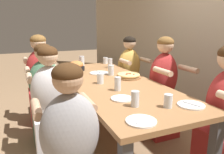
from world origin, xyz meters
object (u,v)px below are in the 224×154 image
at_px(drinking_glass_c, 110,64).
at_px(diner_near_center, 51,110).
at_px(skillet_bowl, 76,66).
at_px(diner_far_left, 129,78).
at_px(empty_plate_c, 122,98).
at_px(diner_near_left, 41,83).
at_px(pizza_board_main, 128,76).
at_px(empty_plate_b, 191,105).
at_px(cocktail_glass_blue, 105,61).
at_px(diner_far_right, 223,121).
at_px(drinking_glass_b, 118,84).
at_px(drinking_glass_e, 135,100).
at_px(empty_plate_d, 99,73).
at_px(diner_far_center, 163,92).
at_px(drinking_glass_g, 100,79).
at_px(drinking_glass_a, 111,71).
at_px(drinking_glass_f, 82,61).
at_px(diner_near_midleft, 46,98).
at_px(empty_plate_a, 141,121).
at_px(drinking_glass_d, 168,102).

bearing_deg(drinking_glass_c, diner_near_center, -52.30).
relative_size(skillet_bowl, diner_far_left, 0.27).
bearing_deg(diner_far_left, diner_near_center, 33.12).
xyz_separation_m(empty_plate_c, diner_near_left, (-1.49, -0.50, -0.19)).
height_order(pizza_board_main, empty_plate_b, pizza_board_main).
distance_m(cocktail_glass_blue, diner_far_right, 1.96).
height_order(pizza_board_main, cocktail_glass_blue, cocktail_glass_blue).
xyz_separation_m(drinking_glass_b, drinking_glass_c, (-1.03, 0.35, -0.01)).
bearing_deg(drinking_glass_c, drinking_glass_e, -15.42).
distance_m(empty_plate_d, diner_far_left, 0.80).
bearing_deg(diner_far_center, drinking_glass_e, 42.23).
relative_size(diner_far_left, diner_far_right, 0.98).
xyz_separation_m(cocktail_glass_blue, diner_far_right, (1.92, 0.31, -0.24)).
bearing_deg(drinking_glass_g, drinking_glass_a, 140.97).
relative_size(drinking_glass_a, diner_near_left, 0.10).
bearing_deg(cocktail_glass_blue, diner_far_center, 16.41).
bearing_deg(drinking_glass_f, empty_plate_b, 10.32).
relative_size(drinking_glass_e, diner_near_midleft, 0.10).
xyz_separation_m(skillet_bowl, diner_far_right, (1.60, 0.85, -0.25)).
xyz_separation_m(drinking_glass_f, diner_far_left, (0.12, 0.71, -0.29)).
bearing_deg(diner_near_center, drinking_glass_a, 20.47).
relative_size(drinking_glass_c, diner_near_center, 0.11).
height_order(empty_plate_d, drinking_glass_a, drinking_glass_a).
distance_m(empty_plate_b, diner_far_center, 0.96).
bearing_deg(drinking_glass_f, drinking_glass_c, 53.56).
bearing_deg(drinking_glass_f, empty_plate_c, -3.06).
relative_size(empty_plate_a, diner_near_midleft, 0.17).
xyz_separation_m(drinking_glass_e, diner_far_right, (0.15, 0.77, -0.25)).
height_order(empty_plate_a, drinking_glass_f, drinking_glass_f).
bearing_deg(empty_plate_d, pizza_board_main, 33.23).
xyz_separation_m(cocktail_glass_blue, diner_near_center, (1.04, -0.98, -0.26)).
xyz_separation_m(empty_plate_d, drinking_glass_c, (-0.29, 0.27, 0.05)).
bearing_deg(drinking_glass_c, empty_plate_a, -16.19).
height_order(drinking_glass_c, drinking_glass_f, drinking_glass_f).
xyz_separation_m(empty_plate_b, drinking_glass_g, (-0.86, -0.41, 0.04)).
xyz_separation_m(cocktail_glass_blue, drinking_glass_b, (1.35, -0.41, 0.02)).
distance_m(empty_plate_b, empty_plate_c, 0.54).
distance_m(empty_plate_a, drinking_glass_d, 0.34).
distance_m(drinking_glass_e, diner_near_left, 1.77).
height_order(diner_near_midleft, diner_near_center, diner_near_center).
relative_size(cocktail_glass_blue, diner_near_left, 0.10).
xyz_separation_m(empty_plate_c, drinking_glass_f, (-1.51, 0.08, 0.07)).
height_order(empty_plate_a, diner_far_right, diner_far_right).
distance_m(drinking_glass_b, diner_far_right, 0.95).
distance_m(skillet_bowl, drinking_glass_a, 0.54).
xyz_separation_m(pizza_board_main, drinking_glass_e, (0.80, -0.36, 0.03)).
bearing_deg(diner_near_left, drinking_glass_e, -72.68).
height_order(drinking_glass_e, drinking_glass_g, drinking_glass_e).
height_order(empty_plate_a, drinking_glass_g, drinking_glass_g).
relative_size(pizza_board_main, cocktail_glass_blue, 2.39).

